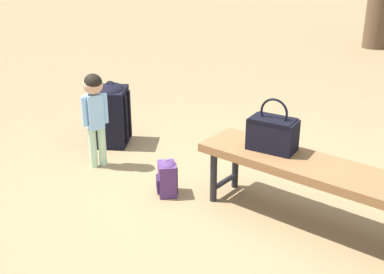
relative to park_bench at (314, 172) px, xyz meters
name	(u,v)px	position (x,y,z in m)	size (l,w,h in m)	color
ground_plane	(207,197)	(0.78, -0.09, -0.39)	(40.00, 40.00, 0.00)	#8C704C
park_bench	(314,172)	(0.00, 0.00, 0.00)	(1.65, 0.83, 0.45)	brown
handbag	(273,133)	(0.32, -0.12, 0.18)	(0.34, 0.23, 0.37)	black
child_standing	(94,106)	(1.81, -0.25, 0.14)	(0.17, 0.18, 0.80)	#B2D8B2
backpack_large	(112,113)	(1.96, -0.73, -0.09)	(0.38, 0.42, 0.60)	black
backpack_small	(167,177)	(1.07, -0.02, -0.25)	(0.20, 0.21, 0.29)	#4C2D66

